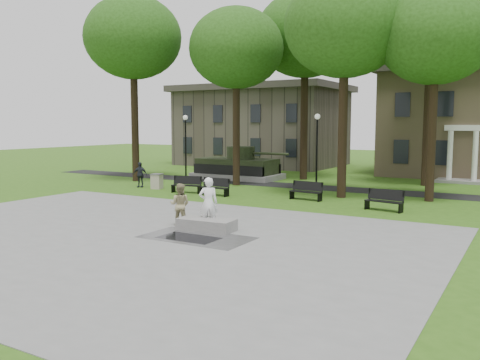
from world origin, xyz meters
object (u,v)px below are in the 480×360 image
object	(u,v)px
park_bench_0	(187,184)
trash_bin	(157,181)
skateboarder	(208,203)
friend_watching	(180,205)
concrete_block	(207,225)

from	to	relation	value
park_bench_0	trash_bin	size ratio (longest dim) A/B	1.93
skateboarder	friend_watching	distance (m)	1.28
friend_watching	trash_bin	bearing A→B (deg)	-64.55
concrete_block	skateboarder	world-z (taller)	skateboarder
friend_watching	trash_bin	distance (m)	12.06
friend_watching	skateboarder	bearing A→B (deg)	169.04
concrete_block	skateboarder	size ratio (longest dim) A/B	1.10
skateboarder	park_bench_0	bearing A→B (deg)	-87.06
concrete_block	friend_watching	bearing A→B (deg)	171.32
park_bench_0	trash_bin	xyz separation A→B (m)	(-2.73, 0.52, -0.04)
skateboarder	friend_watching	xyz separation A→B (m)	(-1.26, -0.17, -0.15)
concrete_block	trash_bin	xyz separation A→B (m)	(-9.78, 8.90, 0.24)
friend_watching	trash_bin	xyz separation A→B (m)	(-8.35, 8.69, -0.39)
concrete_block	trash_bin	distance (m)	13.23
skateboarder	friend_watching	world-z (taller)	skateboarder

